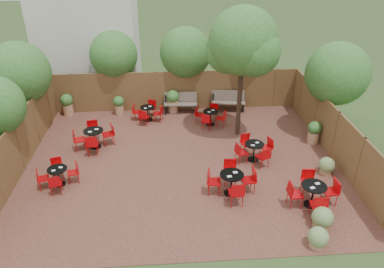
{
  "coord_description": "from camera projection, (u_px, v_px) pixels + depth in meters",
  "views": [
    {
      "loc": [
        -0.46,
        -12.16,
        7.98
      ],
      "look_at": [
        0.45,
        0.5,
        1.0
      ],
      "focal_mm": 34.64,
      "sensor_mm": 36.0,
      "label": 1
    }
  ],
  "objects": [
    {
      "name": "ground",
      "position": [
        181.0,
        163.0,
        14.5
      ],
      "size": [
        80.0,
        80.0,
        0.0
      ],
      "primitive_type": "plane",
      "color": "#354F23",
      "rests_on": "ground"
    },
    {
      "name": "courtyard_paving",
      "position": [
        181.0,
        163.0,
        14.49
      ],
      "size": [
        12.0,
        10.0,
        0.02
      ],
      "primitive_type": "cube",
      "color": "#3D2119",
      "rests_on": "ground"
    },
    {
      "name": "bistro_tables",
      "position": [
        190.0,
        152.0,
        14.34
      ],
      "size": [
        10.07,
        8.2,
        0.92
      ],
      "color": "black",
      "rests_on": "courtyard_paving"
    },
    {
      "name": "park_bench_left",
      "position": [
        180.0,
        102.0,
        18.3
      ],
      "size": [
        1.65,
        0.63,
        1.0
      ],
      "rotation": [
        0.0,
        0.0,
        -0.07
      ],
      "color": "brown",
      "rests_on": "courtyard_paving"
    },
    {
      "name": "planters",
      "position": [
        160.0,
        108.0,
        17.55
      ],
      "size": [
        11.55,
        4.15,
        1.12
      ],
      "color": "#A77953",
      "rests_on": "courtyard_paving"
    },
    {
      "name": "park_bench_right",
      "position": [
        228.0,
        101.0,
        18.45
      ],
      "size": [
        1.68,
        0.69,
        1.01
      ],
      "rotation": [
        0.0,
        0.0,
        -0.1
      ],
      "color": "brown",
      "rests_on": "courtyard_paving"
    },
    {
      "name": "fence_right",
      "position": [
        335.0,
        135.0,
        14.39
      ],
      "size": [
        0.08,
        10.0,
        2.0
      ],
      "primitive_type": "cube",
      "color": "brown",
      "rests_on": "ground"
    },
    {
      "name": "fence_left",
      "position": [
        19.0,
        147.0,
        13.64
      ],
      "size": [
        0.08,
        10.0,
        2.0
      ],
      "primitive_type": "cube",
      "color": "brown",
      "rests_on": "ground"
    },
    {
      "name": "courtyard_tree",
      "position": [
        243.0,
        45.0,
        14.64
      ],
      "size": [
        2.87,
        2.78,
        5.53
      ],
      "rotation": [
        0.0,
        0.0,
        -0.4
      ],
      "color": "black",
      "rests_on": "courtyard_paving"
    },
    {
      "name": "overhang_foliage",
      "position": [
        151.0,
        71.0,
        15.79
      ],
      "size": [
        15.84,
        10.74,
        2.64
      ],
      "color": "#2D6721",
      "rests_on": "ground"
    },
    {
      "name": "neighbour_building",
      "position": [
        87.0,
        18.0,
        19.28
      ],
      "size": [
        5.0,
        4.0,
        8.0
      ],
      "primitive_type": "cube",
      "color": "beige",
      "rests_on": "ground"
    },
    {
      "name": "low_shrubs",
      "position": [
        323.0,
        205.0,
        11.75
      ],
      "size": [
        2.26,
        4.16,
        0.71
      ],
      "color": "#A77953",
      "rests_on": "courtyard_paving"
    },
    {
      "name": "fence_back",
      "position": [
        176.0,
        91.0,
        18.39
      ],
      "size": [
        12.0,
        0.08,
        2.0
      ],
      "primitive_type": "cube",
      "color": "brown",
      "rests_on": "ground"
    }
  ]
}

